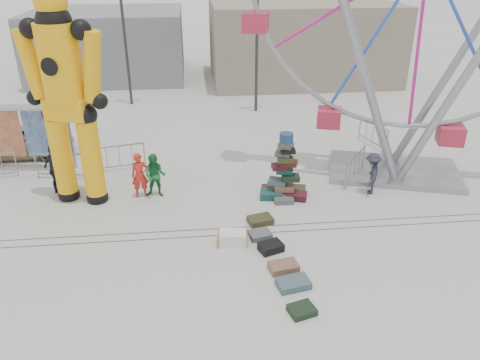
{
  "coord_description": "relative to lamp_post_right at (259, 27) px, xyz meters",
  "views": [
    {
      "loc": [
        -0.49,
        -11.8,
        8.11
      ],
      "look_at": [
        0.96,
        2.01,
        1.21
      ],
      "focal_mm": 35.0,
      "sensor_mm": 36.0,
      "label": 1
    }
  ],
  "objects": [
    {
      "name": "ground",
      "position": [
        -3.09,
        -13.0,
        -4.48
      ],
      "size": [
        90.0,
        90.0,
        0.0
      ],
      "primitive_type": "plane",
      "color": "#9E9E99",
      "rests_on": "ground"
    },
    {
      "name": "barricade_wheel_front",
      "position": [
        2.54,
        -8.99,
        -3.93
      ],
      "size": [
        1.3,
        1.65,
        1.1
      ],
      "primitive_type": null,
      "rotation": [
        0.0,
        0.0,
        0.92
      ],
      "color": "gray",
      "rests_on": "ground"
    },
    {
      "name": "building_left",
      "position": [
        -9.09,
        9.0,
        -2.28
      ],
      "size": [
        10.0,
        8.0,
        4.4
      ],
      "primitive_type": "cube",
      "color": "gray",
      "rests_on": "ground"
    },
    {
      "name": "pedestrian_red",
      "position": [
        -5.58,
        -9.49,
        -3.65
      ],
      "size": [
        0.67,
        0.5,
        1.66
      ],
      "primitive_type": "imported",
      "rotation": [
        0.0,
        0.0,
        0.17
      ],
      "color": "red",
      "rests_on": "ground"
    },
    {
      "name": "barricade_wheel_back",
      "position": [
        4.49,
        -5.64,
        -3.93
      ],
      "size": [
        0.66,
        1.95,
        1.1
      ],
      "primitive_type": null,
      "rotation": [
        0.0,
        0.0,
        -1.29
      ],
      "color": "gray",
      "rests_on": "ground"
    },
    {
      "name": "crash_test_dummy",
      "position": [
        -7.64,
        -9.51,
        -0.56
      ],
      "size": [
        2.95,
        1.34,
        7.44
      ],
      "rotation": [
        0.0,
        0.0,
        -0.29
      ],
      "color": "black",
      "rests_on": "ground"
    },
    {
      "name": "lamp_post_right",
      "position": [
        0.0,
        0.0,
        0.0
      ],
      "size": [
        1.41,
        0.25,
        8.0
      ],
      "color": "#2D2D30",
      "rests_on": "ground"
    },
    {
      "name": "building_right",
      "position": [
        3.91,
        7.0,
        -1.98
      ],
      "size": [
        12.0,
        8.0,
        5.0
      ],
      "primitive_type": "cube",
      "color": "gray",
      "rests_on": "ground"
    },
    {
      "name": "track_line_far",
      "position": [
        -3.09,
        -12.0,
        -4.48
      ],
      "size": [
        40.0,
        0.04,
        0.01
      ],
      "primitive_type": "cube",
      "color": "#47443F",
      "rests_on": "ground"
    },
    {
      "name": "track_line_near",
      "position": [
        -3.09,
        -12.4,
        -4.48
      ],
      "size": [
        40.0,
        0.04,
        0.01
      ],
      "primitive_type": "cube",
      "color": "#47443F",
      "rests_on": "ground"
    },
    {
      "name": "row_case_5",
      "position": [
        -1.13,
        -16.09,
        -4.4
      ],
      "size": [
        0.75,
        0.68,
        0.17
      ],
      "primitive_type": "cube",
      "rotation": [
        0.0,
        0.0,
        0.28
      ],
      "color": "black",
      "rests_on": "ground"
    },
    {
      "name": "pedestrian_green",
      "position": [
        -5.03,
        -9.53,
        -3.67
      ],
      "size": [
        0.9,
        0.76,
        1.63
      ],
      "primitive_type": "imported",
      "rotation": [
        0.0,
        0.0,
        -0.2
      ],
      "color": "#19662F",
      "rests_on": "ground"
    },
    {
      "name": "steamer_trunk",
      "position": [
        -2.56,
        -12.9,
        -4.27
      ],
      "size": [
        0.93,
        0.58,
        0.42
      ],
      "primitive_type": "cube",
      "rotation": [
        0.0,
        0.0,
        -0.08
      ],
      "color": "silver",
      "rests_on": "ground"
    },
    {
      "name": "row_case_3",
      "position": [
        -1.25,
        -14.34,
        -4.38
      ],
      "size": [
        0.88,
        0.66,
        0.21
      ],
      "primitive_type": "cube",
      "rotation": [
        0.0,
        0.0,
        0.18
      ],
      "color": "brown",
      "rests_on": "ground"
    },
    {
      "name": "parked_suv",
      "position": [
        -11.04,
        -5.09,
        -3.88
      ],
      "size": [
        4.44,
        2.21,
        1.21
      ],
      "primitive_type": "imported",
      "rotation": [
        0.0,
        0.0,
        1.62
      ],
      "color": "tan",
      "rests_on": "ground"
    },
    {
      "name": "banner_scaffold",
      "position": [
        -10.26,
        -6.73,
        -2.48
      ],
      "size": [
        3.74,
        1.07,
        2.67
      ],
      "rotation": [
        0.0,
        0.0,
        -0.12
      ],
      "color": "gray",
      "rests_on": "ground"
    },
    {
      "name": "barricade_dummy_c",
      "position": [
        -6.62,
        -7.11,
        -3.93
      ],
      "size": [
        1.97,
        0.53,
        1.1
      ],
      "primitive_type": null,
      "rotation": [
        0.0,
        0.0,
        0.22
      ],
      "color": "gray",
      "rests_on": "ground"
    },
    {
      "name": "row_case_0",
      "position": [
        -1.54,
        -11.78,
        -4.38
      ],
      "size": [
        0.9,
        0.74,
        0.21
      ],
      "primitive_type": "cube",
      "rotation": [
        0.0,
        0.0,
        0.26
      ],
      "color": "#39381C",
      "rests_on": "ground"
    },
    {
      "name": "row_case_4",
      "position": [
        -1.13,
        -15.07,
        -4.38
      ],
      "size": [
        0.96,
        0.73,
        0.2
      ],
      "primitive_type": "cube",
      "rotation": [
        0.0,
        0.0,
        0.2
      ],
      "color": "#425B5F",
      "rests_on": "ground"
    },
    {
      "name": "suitcase_tower",
      "position": [
        -0.43,
        -10.0,
        -3.8
      ],
      "size": [
        1.81,
        1.52,
        2.45
      ],
      "rotation": [
        0.0,
        0.0,
        -0.19
      ],
      "color": "#174742",
      "rests_on": "ground"
    },
    {
      "name": "pedestrian_black",
      "position": [
        -8.58,
        -8.94,
        -3.52
      ],
      "size": [
        1.2,
        1.01,
        1.92
      ],
      "primitive_type": "imported",
      "rotation": [
        0.0,
        0.0,
        2.56
      ],
      "color": "black",
      "rests_on": "ground"
    },
    {
      "name": "pedestrian_grey",
      "position": [
        2.77,
        -10.11,
        -3.69
      ],
      "size": [
        0.91,
        1.16,
        1.57
      ],
      "primitive_type": "imported",
      "rotation": [
        0.0,
        0.0,
        -1.94
      ],
      "color": "#23252F",
      "rests_on": "ground"
    },
    {
      "name": "row_case_1",
      "position": [
        -1.67,
        -12.62,
        -4.39
      ],
      "size": [
        0.76,
        0.67,
        0.18
      ],
      "primitive_type": "cube",
      "rotation": [
        0.0,
        0.0,
        0.21
      ],
      "color": "#53575A",
      "rests_on": "ground"
    },
    {
      "name": "row_case_2",
      "position": [
        -1.45,
        -13.38,
        -4.36
      ],
      "size": [
        0.82,
        0.71,
        0.25
      ],
      "primitive_type": "cube",
      "rotation": [
        0.0,
        0.0,
        0.34
      ],
      "color": "black",
      "rests_on": "ground"
    },
    {
      "name": "lamp_post_left",
      "position": [
        -7.0,
        2.0,
        0.0
      ],
      "size": [
        1.41,
        0.25,
        8.0
      ],
      "color": "#2D2D30",
      "rests_on": "ground"
    },
    {
      "name": "barricade_dummy_b",
      "position": [
        -8.75,
        -7.69,
        -3.93
      ],
      "size": [
        1.99,
        0.4,
        1.1
      ],
      "primitive_type": null,
      "rotation": [
        0.0,
        0.0,
        -0.15
      ],
      "color": "gray",
      "rests_on": "ground"
    }
  ]
}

